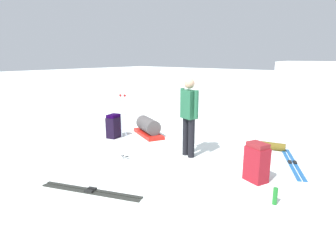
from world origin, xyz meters
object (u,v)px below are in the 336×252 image
skier_standing (189,113)px  gear_sled (148,127)px  ski_poles_planted_near (124,124)px  ski_pair_far (91,191)px  backpack_large_dark (257,162)px  backpack_bright (114,126)px  ski_pair_near (292,163)px  thermos_bottle (275,196)px  sleeping_mat_rolled (273,146)px

skier_standing → gear_sled: 2.09m
ski_poles_planted_near → ski_pair_far: bearing=-63.0°
backpack_large_dark → ski_poles_planted_near: ski_poles_planted_near is taller
backpack_large_dark → backpack_bright: bearing=176.4°
skier_standing → ski_pair_near: size_ratio=1.02×
backpack_large_dark → ski_pair_near: bearing=78.6°
ski_pair_far → thermos_bottle: 2.87m
skier_standing → thermos_bottle: size_ratio=6.54×
ski_pair_far → ski_poles_planted_near: ski_poles_planted_near is taller
ski_pair_near → sleeping_mat_rolled: sleeping_mat_rolled is taller
ski_pair_near → backpack_large_dark: (-0.26, -1.27, 0.33)m
thermos_bottle → sleeping_mat_rolled: bearing=110.2°
gear_sled → backpack_large_dark: bearing=-15.8°
gear_sled → skier_standing: bearing=-20.3°
ski_pair_near → ski_poles_planted_near: (-2.87, -1.97, 0.76)m
skier_standing → thermos_bottle: 2.55m
ski_pair_near → ski_pair_far: bearing=-122.7°
backpack_large_dark → sleeping_mat_rolled: 1.96m
backpack_large_dark → gear_sled: size_ratio=0.54×
thermos_bottle → ski_pair_near: bearing=98.9°
ski_pair_near → sleeping_mat_rolled: bearing=134.9°
ski_pair_near → gear_sled: bearing=-175.8°
backpack_large_dark → ski_poles_planted_near: 2.74m
ski_poles_planted_near → gear_sled: (-0.89, 1.69, -0.54)m
ski_pair_near → thermos_bottle: thermos_bottle is taller
ski_pair_near → backpack_large_dark: backpack_large_dark is taller
ski_pair_near → ski_pair_far: 4.01m
backpack_large_dark → gear_sled: (-3.51, 1.00, -0.12)m
skier_standing → ski_pair_far: (-0.23, -2.42, -0.94)m
gear_sled → thermos_bottle: (4.06, -1.61, -0.09)m
ski_pair_far → backpack_large_dark: size_ratio=2.46×
ski_pair_near → sleeping_mat_rolled: (-0.63, 0.63, 0.08)m
skier_standing → backpack_bright: bearing=-178.5°
backpack_bright → skier_standing: bearing=1.5°
ski_pair_far → sleeping_mat_rolled: size_ratio=3.13×
ski_pair_near → ski_pair_far: size_ratio=0.97×
ski_pair_near → gear_sled: size_ratio=1.30×
ski_poles_planted_near → thermos_bottle: (3.17, 0.09, -0.64)m
ski_pair_near → ski_pair_far: same height
ski_pair_near → thermos_bottle: size_ratio=6.43×
ski_poles_planted_near → thermos_bottle: size_ratio=5.35×
gear_sled → thermos_bottle: size_ratio=4.96×
skier_standing → ski_pair_far: skier_standing is taller
ski_pair_far → backpack_large_dark: bearing=47.8°
skier_standing → backpack_large_dark: size_ratio=2.43×
backpack_bright → thermos_bottle: 4.71m
backpack_bright → thermos_bottle: (4.63, -0.87, -0.18)m
ski_pair_far → thermos_bottle: bearing=31.2°
thermos_bottle → backpack_bright: bearing=169.4°
backpack_bright → ski_poles_planted_near: size_ratio=0.46×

